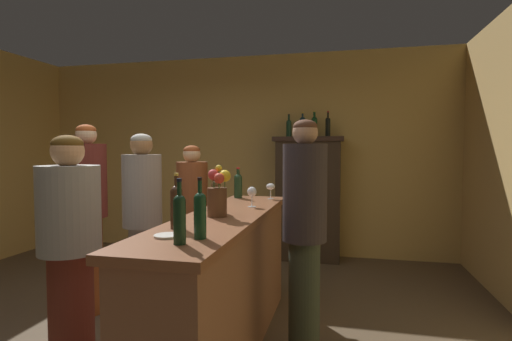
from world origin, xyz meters
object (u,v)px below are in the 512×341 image
Objects in this scene: wine_glass_mid at (252,192)px; display_bottle_left at (289,127)px; wine_bottle_syrah at (200,213)px; display_bottle_midright at (328,126)px; wine_bottle_chardonnay at (238,184)px; patron_redhead at (70,243)px; patron_tall at (192,210)px; wine_bottle_riesling at (177,205)px; wine_glass_front at (271,187)px; bar_counter at (224,283)px; display_cabinet at (308,196)px; wine_bottle_malbec at (180,216)px; cheese_plate at (167,236)px; patron_in_grey at (143,219)px; display_bottle_midleft at (303,126)px; bartender at (305,228)px; wine_bottle_rose at (216,194)px; patron_by_cabinet at (88,210)px; display_bottle_center at (314,125)px.

wine_glass_mid is 0.54× the size of display_bottle_left.
display_bottle_midright is at bearing 81.24° from wine_bottle_syrah.
wine_bottle_chardonnay is at bearing 99.09° from wine_bottle_syrah.
patron_tall is at bearing 58.82° from patron_redhead.
wine_bottle_riesling reaches higher than wine_glass_front.
bar_counter is at bearing 77.14° from wine_bottle_riesling.
wine_bottle_malbec is (-0.31, -3.41, 0.28)m from display_cabinet.
wine_glass_front is 1.05× the size of cheese_plate.
display_cabinet is at bearing 119.99° from patron_tall.
wine_glass_front is at bearing 86.84° from wine_bottle_malbec.
patron_in_grey reaches higher than cheese_plate.
patron_in_grey is (-0.11, -0.83, 0.05)m from patron_tall.
display_bottle_left is 0.94× the size of display_bottle_midleft.
display_bottle_left is at bearing -74.77° from bartender.
cheese_plate is at bearing -93.10° from display_bottle_left.
patron_tall reaches higher than wine_bottle_rose.
wine_bottle_riesling is 2.31× the size of cheese_plate.
bartender is (0.47, -2.51, -0.84)m from display_bottle_left.
wine_bottle_riesling is (-0.48, -3.06, 0.29)m from display_cabinet.
wine_bottle_rose is 0.86m from cheese_plate.
wine_bottle_riesling is 0.98× the size of display_bottle_midright.
wine_bottle_syrah reaches higher than wine_bottle_chardonnay.
display_bottle_left is at bearing 127.43° from patron_tall.
wine_bottle_malbec is 1.83m from wine_glass_front.
patron_tall reaches higher than wine_glass_mid.
cheese_plate is at bearing 54.50° from bartender.
bartender is at bearing 2.44° from bar_counter.
wine_bottle_rose is 2.51m from display_bottle_left.
display_bottle_midleft is at bearing 83.73° from cheese_plate.
wine_bottle_syrah is 2.10m from patron_tall.
display_bottle_left reaches higher than wine_glass_mid.
patron_tall is (-0.87, 0.21, -0.28)m from wine_glass_front.
wine_bottle_syrah is 0.19× the size of patron_by_cabinet.
cheese_plate is 0.42× the size of display_bottle_midright.
wine_bottle_malbec reaches higher than wine_glass_mid.
bartender is (0.46, 0.76, -0.21)m from wine_bottle_syrah.
patron_in_grey is at bearing 130.96° from wine_bottle_syrah.
display_bottle_left is at bearing 87.73° from bar_counter.
wine_bottle_chardonnay is 0.19× the size of patron_redhead.
display_bottle_center reaches higher than patron_in_grey.
patron_by_cabinet is (-1.31, 1.12, -0.08)m from cheese_plate.
wine_bottle_rose is at bearing -2.59° from bartender.
display_cabinet is 5.09× the size of wine_bottle_malbec.
patron_by_cabinet is 1.03m from patron_tall.
wine_bottle_rose is (-0.10, 0.11, 0.63)m from bar_counter.
wine_bottle_chardonnay is 1.86m from display_bottle_midright.
display_bottle_midright is (0.46, 1.58, 0.66)m from wine_glass_front.
wine_bottle_syrah is 2.15× the size of wine_glass_front.
wine_glass_mid is (-0.00, 1.16, -0.02)m from wine_bottle_syrah.
display_bottle_midleft is at bearing 0.00° from display_bottle_left.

